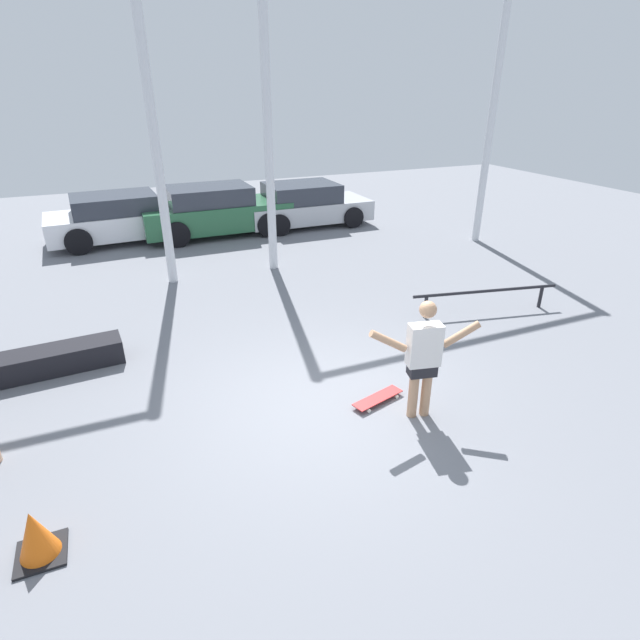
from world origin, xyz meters
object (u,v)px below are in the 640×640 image
(skateboard, at_px, (378,398))
(grind_box, at_px, (21,366))
(skateboarder, at_px, (423,355))
(parked_car_white, at_px, (121,218))
(parked_car_green, at_px, (215,211))
(traffic_cone, at_px, (35,535))
(grind_rail, at_px, (486,294))
(parked_car_silver, at_px, (305,205))

(skateboard, xyz_separation_m, grind_box, (-4.68, 2.70, 0.13))
(skateboarder, height_order, grind_box, skateboarder)
(parked_car_white, xyz_separation_m, parked_car_green, (2.59, -0.39, 0.05))
(skateboarder, bearing_deg, grind_box, 159.88)
(skateboard, distance_m, parked_car_white, 10.40)
(skateboard, bearing_deg, grind_box, 134.24)
(traffic_cone, bearing_deg, parked_car_white, 82.64)
(grind_rail, distance_m, parked_car_white, 10.20)
(grind_box, bearing_deg, skateboard, -30.03)
(parked_car_white, relative_size, parked_car_silver, 1.05)
(parked_car_green, bearing_deg, grind_box, -123.81)
(parked_car_silver, height_order, traffic_cone, parked_car_silver)
(grind_rail, height_order, parked_car_silver, parked_car_silver)
(grind_box, distance_m, grind_rail, 8.14)
(parked_car_silver, bearing_deg, grind_box, -136.50)
(skateboard, height_order, parked_car_white, parked_car_white)
(parked_car_white, height_order, parked_car_silver, parked_car_white)
(skateboard, bearing_deg, parked_car_green, 75.35)
(parked_car_white, distance_m, parked_car_green, 2.62)
(grind_rail, bearing_deg, parked_car_silver, 95.54)
(skateboarder, relative_size, skateboard, 2.01)
(skateboard, xyz_separation_m, parked_car_white, (-2.77, 10.00, 0.58))
(skateboard, distance_m, parked_car_silver, 10.00)
(parked_car_green, bearing_deg, skateboard, -89.66)
(skateboarder, distance_m, parked_car_white, 10.94)
(skateboarder, bearing_deg, parked_car_green, 105.21)
(grind_rail, bearing_deg, traffic_cone, -159.27)
(skateboard, relative_size, traffic_cone, 1.57)
(skateboard, xyz_separation_m, traffic_cone, (-4.19, -0.98, 0.19))
(grind_rail, bearing_deg, parked_car_green, 115.08)
(skateboarder, distance_m, grind_box, 6.00)
(skateboarder, height_order, parked_car_silver, skateboarder)
(skateboarder, distance_m, skateboard, 1.05)
(parked_car_green, bearing_deg, parked_car_white, 170.63)
(parked_car_white, distance_m, traffic_cone, 11.08)
(grind_box, xyz_separation_m, parked_car_white, (1.90, 7.30, 0.46))
(grind_rail, relative_size, parked_car_silver, 0.75)
(grind_rail, bearing_deg, grind_box, 174.37)
(skateboarder, xyz_separation_m, skateboard, (-0.35, 0.48, -0.86))
(parked_car_green, height_order, traffic_cone, parked_car_green)
(grind_box, distance_m, parked_car_white, 7.56)
(parked_car_green, xyz_separation_m, parked_car_silver, (2.86, 0.01, -0.07))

